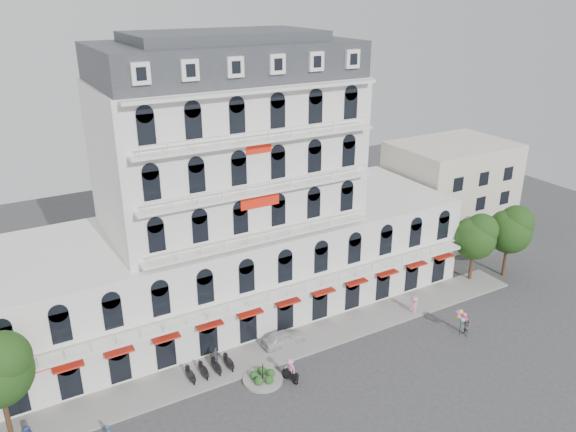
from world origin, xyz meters
The scene contains 13 objects.
ground centered at (0.00, 0.00, 0.00)m, with size 120.00×120.00×0.00m, color #38383A.
sidewalk centered at (0.00, 9.00, 0.08)m, with size 53.00×4.00×0.16m, color gray.
main_building centered at (0.00, 18.00, 9.96)m, with size 45.00×15.00×25.80m.
flank_building_east centered at (30.00, 20.00, 6.00)m, with size 14.00×10.00×12.00m, color beige.
traffic_island centered at (-3.00, 6.00, 0.26)m, with size 3.20×3.20×1.60m.
parked_scooter_row centered at (-6.35, 8.80, 0.00)m, with size 4.40×1.80×1.10m, color black, non-canonical shape.
tree_east_inner centered at (24.05, 9.98, 5.21)m, with size 4.40×4.37×7.57m.
tree_east_outer centered at (28.05, 8.98, 5.55)m, with size 4.65×4.65×8.05m.
parked_car centered at (0.83, 9.50, 0.68)m, with size 1.60×3.96×1.35m, color silver.
rider_center centered at (-1.13, 4.90, 1.09)m, with size 0.90×1.65×2.09m.
pedestrian_mid centered at (-5.53, 9.50, 0.92)m, with size 1.08×0.45×1.84m, color #4D4D54.
pedestrian_right centered at (14.14, 7.70, 0.94)m, with size 1.21×0.70×1.88m, color pink.
balloon_vendor centered at (15.62, 2.74, 1.26)m, with size 1.37×1.31×2.45m.
Camera 1 is at (-19.28, -26.75, 28.91)m, focal length 35.00 mm.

